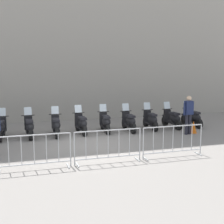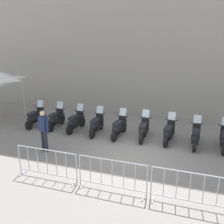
# 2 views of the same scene
# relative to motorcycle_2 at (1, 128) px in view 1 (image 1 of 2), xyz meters

# --- Properties ---
(ground_plane) EXTENTS (120.00, 120.00, 0.00)m
(ground_plane) POSITION_rel_motorcycle_2_xyz_m (3.16, -2.19, -0.45)
(ground_plane) COLOR gray
(motorcycle_2) EXTENTS (0.66, 1.72, 1.24)m
(motorcycle_2) POSITION_rel_motorcycle_2_xyz_m (0.00, 0.00, 0.00)
(motorcycle_2) COLOR black
(motorcycle_2) RESTS_ON ground
(motorcycle_3) EXTENTS (0.56, 1.73, 1.24)m
(motorcycle_3) POSITION_rel_motorcycle_2_xyz_m (1.12, -0.21, 0.00)
(motorcycle_3) COLOR black
(motorcycle_3) RESTS_ON ground
(motorcycle_4) EXTENTS (0.66, 1.72, 1.24)m
(motorcycle_4) POSITION_rel_motorcycle_2_xyz_m (2.24, -0.35, 0.00)
(motorcycle_4) COLOR black
(motorcycle_4) RESTS_ON ground
(motorcycle_5) EXTENTS (0.56, 1.73, 1.24)m
(motorcycle_5) POSITION_rel_motorcycle_2_xyz_m (3.38, -0.38, 0.00)
(motorcycle_5) COLOR black
(motorcycle_5) RESTS_ON ground
(motorcycle_6) EXTENTS (0.67, 1.72, 1.24)m
(motorcycle_6) POSITION_rel_motorcycle_2_xyz_m (4.50, -0.51, 0.00)
(motorcycle_6) COLOR black
(motorcycle_6) RESTS_ON ground
(motorcycle_7) EXTENTS (0.61, 1.72, 1.24)m
(motorcycle_7) POSITION_rel_motorcycle_2_xyz_m (5.62, -0.74, 0.00)
(motorcycle_7) COLOR black
(motorcycle_7) RESTS_ON ground
(motorcycle_8) EXTENTS (0.65, 1.72, 1.24)m
(motorcycle_8) POSITION_rel_motorcycle_2_xyz_m (6.75, -0.80, 0.00)
(motorcycle_8) COLOR black
(motorcycle_8) RESTS_ON ground
(motorcycle_9) EXTENTS (0.56, 1.72, 1.24)m
(motorcycle_9) POSITION_rel_motorcycle_2_xyz_m (7.88, -0.96, 0.00)
(motorcycle_9) COLOR black
(motorcycle_9) RESTS_ON ground
(motorcycle_10) EXTENTS (0.56, 1.73, 1.24)m
(motorcycle_10) POSITION_rel_motorcycle_2_xyz_m (9.00, -1.07, 0.00)
(motorcycle_10) COLOR black
(motorcycle_10) RESTS_ON ground
(barrier_segment_0) EXTENTS (2.16, 0.68, 1.07)m
(barrier_segment_0) POSITION_rel_motorcycle_2_xyz_m (0.61, -4.44, 0.07)
(barrier_segment_0) COLOR #B2B5B7
(barrier_segment_0) RESTS_ON ground
(barrier_segment_1) EXTENTS (2.16, 0.68, 1.07)m
(barrier_segment_1) POSITION_rel_motorcycle_2_xyz_m (2.85, -4.71, 0.07)
(barrier_segment_1) COLOR #B2B5B7
(barrier_segment_1) RESTS_ON ground
(barrier_segment_2) EXTENTS (2.16, 0.68, 1.07)m
(barrier_segment_2) POSITION_rel_motorcycle_2_xyz_m (5.10, -4.98, 0.07)
(barrier_segment_2) COLOR #B2B5B7
(barrier_segment_2) RESTS_ON ground
(officer_mid_plaza) EXTENTS (0.55, 0.23, 1.73)m
(officer_mid_plaza) POSITION_rel_motorcycle_2_xyz_m (7.71, -2.40, 0.53)
(officer_mid_plaza) COLOR #23232D
(officer_mid_plaza) RESTS_ON ground
(traffic_cone) EXTENTS (0.32, 0.32, 0.55)m
(traffic_cone) POSITION_rel_motorcycle_2_xyz_m (8.10, -2.28, -0.18)
(traffic_cone) COLOR orange
(traffic_cone) RESTS_ON ground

